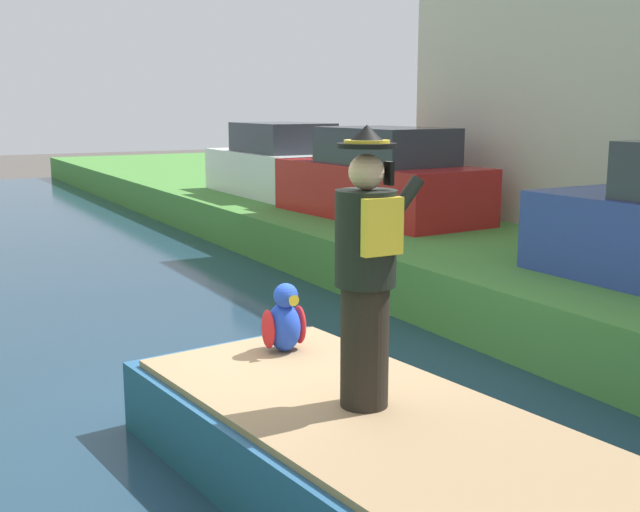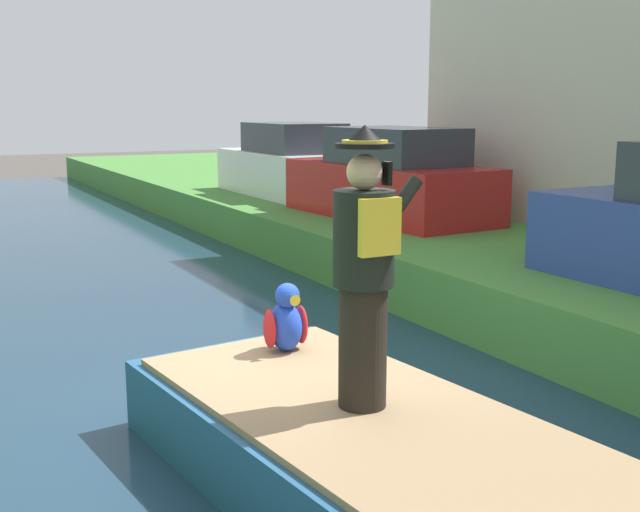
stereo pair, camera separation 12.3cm
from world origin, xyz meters
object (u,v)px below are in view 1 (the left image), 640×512
object	(u,v)px
parrot_plush	(284,322)
parked_car_red	(380,180)
boat	(377,459)
parked_car_white	(279,165)
person_pirate	(366,270)

from	to	relation	value
parrot_plush	parked_car_red	world-z (taller)	parked_car_red
parrot_plush	parked_car_red	bearing A→B (deg)	50.48
boat	parked_car_red	bearing A→B (deg)	56.58
parrot_plush	parked_car_red	size ratio (longest dim) A/B	0.14
parrot_plush	parked_car_white	distance (m)	10.43
boat	parked_car_white	world-z (taller)	parked_car_white
boat	person_pirate	bearing A→B (deg)	85.89
person_pirate	parrot_plush	distance (m)	1.49
person_pirate	parrot_plush	size ratio (longest dim) A/B	3.25
person_pirate	parked_car_red	bearing A→B (deg)	66.96
parrot_plush	person_pirate	bearing A→B (deg)	-92.60
parrot_plush	parked_car_white	size ratio (longest dim) A/B	0.14
parrot_plush	parked_car_white	xyz separation A→B (m)	(4.56, 9.36, 0.49)
boat	person_pirate	world-z (taller)	person_pirate
parked_car_white	boat	bearing A→B (deg)	-113.10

